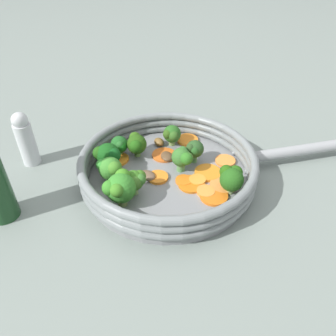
{
  "coord_description": "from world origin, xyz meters",
  "views": [
    {
      "loc": [
        0.39,
        -0.23,
        0.38
      ],
      "look_at": [
        0.0,
        0.0,
        0.03
      ],
      "focal_mm": 35.0,
      "sensor_mm": 36.0,
      "label": 1
    }
  ],
  "objects_px": {
    "broccoli_floret_9": "(194,149)",
    "carrot_slice_1": "(223,185)",
    "carrot_slice_6": "(206,192)",
    "mushroom_piece_2": "(148,175)",
    "broccoli_floret_3": "(110,169)",
    "mushroom_piece_3": "(167,156)",
    "carrot_slice_3": "(164,155)",
    "broccoli_floret_1": "(120,187)",
    "carrot_slice_9": "(225,161)",
    "skillet": "(168,178)",
    "broccoli_floret_6": "(135,181)",
    "carrot_slice_7": "(184,181)",
    "carrot_slice_0": "(191,184)",
    "carrot_slice_8": "(157,176)",
    "salt_shaker": "(26,139)",
    "broccoli_floret_8": "(172,135)",
    "broccoli_floret_4": "(232,178)",
    "broccoli_floret_2": "(120,145)",
    "carrot_slice_5": "(188,140)",
    "mushroom_piece_1": "(159,142)",
    "broccoli_floret_7": "(183,158)",
    "carrot_slice_11": "(208,173)",
    "carrot_slice_4": "(214,196)",
    "mushroom_piece_0": "(119,171)",
    "carrot_slice_10": "(197,180)",
    "carrot_slice_2": "(118,159)",
    "broccoli_floret_5": "(108,155)",
    "broccoli_floret_0": "(136,144)"
  },
  "relations": [
    {
      "from": "carrot_slice_6",
      "to": "mushroom_piece_1",
      "type": "bearing_deg",
      "value": 179.32
    },
    {
      "from": "broccoli_floret_2",
      "to": "salt_shaker",
      "type": "bearing_deg",
      "value": -119.54
    },
    {
      "from": "carrot_slice_1",
      "to": "carrot_slice_5",
      "type": "relative_size",
      "value": 1.05
    },
    {
      "from": "carrot_slice_9",
      "to": "carrot_slice_8",
      "type": "bearing_deg",
      "value": -100.85
    },
    {
      "from": "skillet",
      "to": "mushroom_piece_1",
      "type": "xyz_separation_m",
      "value": [
        -0.09,
        0.03,
        0.01
      ]
    },
    {
      "from": "skillet",
      "to": "broccoli_floret_3",
      "type": "xyz_separation_m",
      "value": [
        -0.03,
        -0.09,
        0.04
      ]
    },
    {
      "from": "skillet",
      "to": "broccoli_floret_3",
      "type": "relative_size",
      "value": 5.91
    },
    {
      "from": "carrot_slice_3",
      "to": "broccoli_floret_7",
      "type": "bearing_deg",
      "value": 5.37
    },
    {
      "from": "broccoli_floret_9",
      "to": "carrot_slice_1",
      "type": "bearing_deg",
      "value": 3.74
    },
    {
      "from": "carrot_slice_5",
      "to": "salt_shaker",
      "type": "height_order",
      "value": "salt_shaker"
    },
    {
      "from": "broccoli_floret_1",
      "to": "broccoli_floret_6",
      "type": "bearing_deg",
      "value": 110.4
    },
    {
      "from": "carrot_slice_7",
      "to": "broccoli_floret_7",
      "type": "height_order",
      "value": "broccoli_floret_7"
    },
    {
      "from": "broccoli_floret_1",
      "to": "broccoli_floret_2",
      "type": "height_order",
      "value": "broccoli_floret_1"
    },
    {
      "from": "carrot_slice_6",
      "to": "broccoli_floret_6",
      "type": "xyz_separation_m",
      "value": [
        -0.06,
        -0.1,
        0.03
      ]
    },
    {
      "from": "carrot_slice_8",
      "to": "broccoli_floret_9",
      "type": "bearing_deg",
      "value": 92.69
    },
    {
      "from": "carrot_slice_5",
      "to": "broccoli_floret_9",
      "type": "xyz_separation_m",
      "value": [
        0.07,
        -0.03,
        0.03
      ]
    },
    {
      "from": "carrot_slice_0",
      "to": "mushroom_piece_3",
      "type": "distance_m",
      "value": 0.09
    },
    {
      "from": "broccoli_floret_7",
      "to": "carrot_slice_9",
      "type": "bearing_deg",
      "value": 78.92
    },
    {
      "from": "broccoli_floret_7",
      "to": "mushroom_piece_0",
      "type": "relative_size",
      "value": 2.01
    },
    {
      "from": "carrot_slice_6",
      "to": "carrot_slice_8",
      "type": "bearing_deg",
      "value": -146.48
    },
    {
      "from": "carrot_slice_2",
      "to": "broccoli_floret_0",
      "type": "height_order",
      "value": "broccoli_floret_0"
    },
    {
      "from": "carrot_slice_7",
      "to": "carrot_slice_0",
      "type": "bearing_deg",
      "value": 24.98
    },
    {
      "from": "carrot_slice_5",
      "to": "mushroom_piece_2",
      "type": "height_order",
      "value": "mushroom_piece_2"
    },
    {
      "from": "broccoli_floret_1",
      "to": "carrot_slice_9",
      "type": "bearing_deg",
      "value": 91.7
    },
    {
      "from": "carrot_slice_3",
      "to": "broccoli_floret_6",
      "type": "bearing_deg",
      "value": -53.12
    },
    {
      "from": "carrot_slice_0",
      "to": "carrot_slice_10",
      "type": "relative_size",
      "value": 1.55
    },
    {
      "from": "carrot_slice_1",
      "to": "carrot_slice_3",
      "type": "height_order",
      "value": "carrot_slice_1"
    },
    {
      "from": "mushroom_piece_2",
      "to": "carrot_slice_4",
      "type": "bearing_deg",
      "value": 36.26
    },
    {
      "from": "broccoli_floret_2",
      "to": "broccoli_floret_5",
      "type": "distance_m",
      "value": 0.04
    },
    {
      "from": "carrot_slice_9",
      "to": "broccoli_floret_2",
      "type": "height_order",
      "value": "broccoli_floret_2"
    },
    {
      "from": "mushroom_piece_3",
      "to": "broccoli_floret_4",
      "type": "bearing_deg",
      "value": 18.73
    },
    {
      "from": "broccoli_floret_3",
      "to": "mushroom_piece_3",
      "type": "height_order",
      "value": "broccoli_floret_3"
    },
    {
      "from": "carrot_slice_1",
      "to": "carrot_slice_11",
      "type": "height_order",
      "value": "same"
    },
    {
      "from": "carrot_slice_7",
      "to": "broccoli_floret_8",
      "type": "relative_size",
      "value": 0.69
    },
    {
      "from": "carrot_slice_4",
      "to": "carrot_slice_10",
      "type": "height_order",
      "value": "same"
    },
    {
      "from": "carrot_slice_9",
      "to": "salt_shaker",
      "type": "bearing_deg",
      "value": -123.05
    },
    {
      "from": "skillet",
      "to": "carrot_slice_9",
      "type": "xyz_separation_m",
      "value": [
        0.02,
        0.11,
        0.01
      ]
    },
    {
      "from": "broccoli_floret_1",
      "to": "carrot_slice_8",
      "type": "bearing_deg",
      "value": 111.2
    },
    {
      "from": "carrot_slice_2",
      "to": "carrot_slice_7",
      "type": "xyz_separation_m",
      "value": [
        0.11,
        0.07,
        0.0
      ]
    },
    {
      "from": "carrot_slice_6",
      "to": "broccoli_floret_4",
      "type": "bearing_deg",
      "value": 65.37
    },
    {
      "from": "broccoli_floret_1",
      "to": "mushroom_piece_3",
      "type": "distance_m",
      "value": 0.15
    },
    {
      "from": "carrot_slice_6",
      "to": "mushroom_piece_2",
      "type": "relative_size",
      "value": 0.98
    },
    {
      "from": "carrot_slice_8",
      "to": "broccoli_floret_0",
      "type": "bearing_deg",
      "value": -178.82
    },
    {
      "from": "carrot_slice_6",
      "to": "mushroom_piece_0",
      "type": "relative_size",
      "value": 1.33
    },
    {
      "from": "carrot_slice_3",
      "to": "mushroom_piece_2",
      "type": "bearing_deg",
      "value": -52.94
    },
    {
      "from": "carrot_slice_5",
      "to": "mushroom_piece_3",
      "type": "distance_m",
      "value": 0.07
    },
    {
      "from": "skillet",
      "to": "mushroom_piece_2",
      "type": "relative_size",
      "value": 9.34
    },
    {
      "from": "carrot_slice_7",
      "to": "broccoli_floret_8",
      "type": "height_order",
      "value": "broccoli_floret_8"
    },
    {
      "from": "broccoli_floret_8",
      "to": "carrot_slice_9",
      "type": "bearing_deg",
      "value": 29.97
    },
    {
      "from": "broccoli_floret_3",
      "to": "mushroom_piece_0",
      "type": "xyz_separation_m",
      "value": [
        -0.02,
        0.02,
        -0.02
      ]
    }
  ]
}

